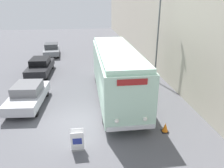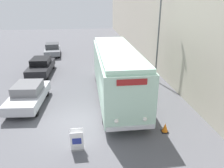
{
  "view_description": "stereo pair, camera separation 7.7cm",
  "coord_description": "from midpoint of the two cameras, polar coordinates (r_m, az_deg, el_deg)",
  "views": [
    {
      "loc": [
        0.59,
        -10.57,
        6.39
      ],
      "look_at": [
        2.08,
        0.63,
        1.95
      ],
      "focal_mm": 35.0,
      "sensor_mm": 36.0,
      "label": 1
    },
    {
      "loc": [
        0.66,
        -10.58,
        6.39
      ],
      "look_at": [
        2.08,
        0.63,
        1.95
      ],
      "focal_mm": 35.0,
      "sensor_mm": 36.0,
      "label": 2
    }
  ],
  "objects": [
    {
      "name": "ground_plane",
      "position": [
        12.37,
        -9.52,
        -9.96
      ],
      "size": [
        80.0,
        80.0,
        0.0
      ],
      "primitive_type": "plane",
      "color": "#56565B"
    },
    {
      "name": "building_wall_right",
      "position": [
        21.82,
        10.69,
        13.74
      ],
      "size": [
        0.3,
        60.0,
        7.17
      ],
      "color": "beige",
      "rests_on": "ground_plane"
    },
    {
      "name": "vintage_bus",
      "position": [
        14.4,
        0.99,
        3.29
      ],
      "size": [
        2.52,
        9.46,
        3.41
      ],
      "color": "black",
      "rests_on": "ground_plane"
    },
    {
      "name": "sign_board",
      "position": [
        10.14,
        -9.25,
        -14.42
      ],
      "size": [
        0.58,
        0.38,
        1.02
      ],
      "color": "gray",
      "rests_on": "ground_plane"
    },
    {
      "name": "streetlamp",
      "position": [
        17.45,
        11.98,
        15.01
      ],
      "size": [
        0.36,
        0.36,
        7.13
      ],
      "color": "#595E60",
      "rests_on": "ground_plane"
    },
    {
      "name": "parked_car_near",
      "position": [
        14.74,
        -21.22,
        -2.66
      ],
      "size": [
        2.17,
        4.33,
        1.43
      ],
      "rotation": [
        0.0,
        0.0,
        -0.08
      ],
      "color": "black",
      "rests_on": "ground_plane"
    },
    {
      "name": "parked_car_mid",
      "position": [
        20.63,
        -18.32,
        4.45
      ],
      "size": [
        1.96,
        4.59,
        1.43
      ],
      "rotation": [
        0.0,
        0.0,
        -0.04
      ],
      "color": "black",
      "rests_on": "ground_plane"
    },
    {
      "name": "parked_car_far",
      "position": [
        27.23,
        -15.58,
        8.68
      ],
      "size": [
        2.04,
        4.16,
        1.44
      ],
      "rotation": [
        0.0,
        0.0,
        0.08
      ],
      "color": "black",
      "rests_on": "ground_plane"
    },
    {
      "name": "traffic_cone",
      "position": [
        11.67,
        13.54,
        -10.98
      ],
      "size": [
        0.36,
        0.36,
        0.5
      ],
      "color": "black",
      "rests_on": "ground_plane"
    }
  ]
}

